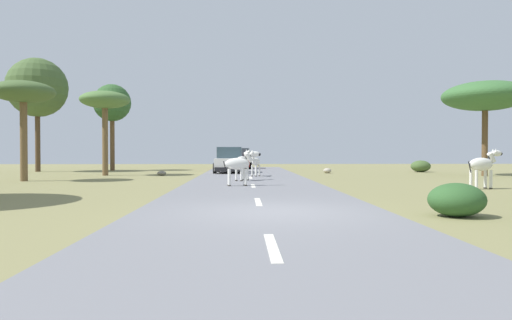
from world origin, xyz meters
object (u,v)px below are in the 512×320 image
tree_2 (37,88)px  zebra_3 (483,165)px  bush_0 (421,166)px  tree_4 (485,97)px  tree_5 (105,102)px  rock_0 (327,171)px  tree_6 (23,94)px  zebra_0 (255,162)px  car_1 (240,159)px  car_0 (230,161)px  zebra_2 (239,164)px  tree_0 (112,104)px  zebra_1 (243,162)px  rock_1 (162,173)px  bush_1 (457,200)px

tree_2 → zebra_3: bearing=-34.1°
bush_0 → tree_4: bearing=-72.3°
tree_5 → zebra_3: bearing=-31.2°
rock_0 → tree_6: bearing=-154.1°
zebra_0 → car_1: (-0.98, 12.79, -0.02)m
zebra_3 → tree_6: tree_6 is taller
bush_0 → car_0: bearing=-173.9°
zebra_2 → car_0: car_0 is taller
car_1 → tree_0: bearing=20.0°
tree_2 → tree_6: bearing=-68.9°
zebra_1 → tree_0: 17.55m
tree_6 → rock_1: bearing=40.9°
tree_2 → tree_5: tree_2 is taller
tree_4 → zebra_0: bearing=-176.6°
zebra_2 → tree_2: (-15.04, 15.24, 5.26)m
car_1 → tree_4: size_ratio=0.77×
tree_0 → tree_6: tree_0 is taller
tree_4 → bush_0: bearing=107.7°
zebra_0 → car_0: 5.08m
zebra_0 → tree_2: tree_2 is taller
tree_0 → tree_6: bearing=-92.9°
tree_0 → tree_2: tree_2 is taller
car_0 → tree_2: bearing=-10.3°
car_1 → tree_4: bearing=143.5°
rock_0 → car_1: bearing=126.9°
rock_0 → rock_1: 11.20m
zebra_0 → bush_1: size_ratio=1.11×
car_0 → rock_0: 6.73m
zebra_2 → car_1: car_1 is taller
zebra_1 → car_0: bearing=122.1°
zebra_1 → car_1: 16.81m
bush_0 → rock_0: (-7.13, -1.58, -0.25)m
zebra_1 → tree_4: size_ratio=0.27×
tree_0 → tree_6: 13.02m
zebra_0 → rock_1: 6.00m
zebra_0 → zebra_3: 12.34m
zebra_3 → tree_0: size_ratio=0.24×
tree_0 → rock_1: (5.24, -7.87, -5.10)m
zebra_3 → tree_2: size_ratio=0.19×
zebra_3 → bush_1: (-4.61, -7.45, -0.57)m
tree_6 → bush_0: (23.81, 9.68, -3.90)m
tree_5 → rock_0: bearing=10.8°
car_0 → car_1: 7.99m
tree_2 → tree_5: size_ratio=1.61×
zebra_0 → zebra_1: 4.08m
tree_0 → bush_1: size_ratio=5.40×
car_0 → rock_0: (6.70, -0.10, -0.67)m
car_0 → tree_4: bearing=167.0°
car_1 → bush_1: bearing=102.0°
bush_0 → bush_1: 24.00m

